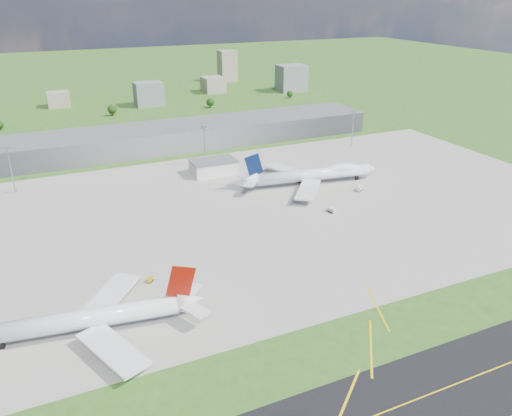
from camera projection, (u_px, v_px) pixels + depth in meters
name	position (u px, v px, depth m)	size (l,w,h in m)	color
ground	(175.00, 153.00, 340.95)	(1400.00, 1400.00, 0.00)	#2B571B
apron	(254.00, 210.00, 252.85)	(360.00, 190.00, 0.08)	gray
terminal	(168.00, 137.00, 350.46)	(300.00, 42.00, 15.00)	slate
ops_building	(213.00, 167.00, 301.36)	(26.00, 16.00, 8.00)	silver
mast_west	(10.00, 162.00, 266.93)	(3.50, 2.00, 25.90)	gray
mast_center	(204.00, 139.00, 308.39)	(3.50, 2.00, 25.90)	gray
mast_east	(353.00, 121.00, 349.86)	(3.50, 2.00, 25.90)	gray
airliner_red_twin	(91.00, 319.00, 159.87)	(75.18, 58.11, 20.65)	silver
airliner_blue_quad	(314.00, 175.00, 283.82)	(81.70, 63.50, 21.37)	silver
tug_yellow	(150.00, 280.00, 190.11)	(3.44, 3.49, 1.60)	#BE920B
van_white_near	(332.00, 210.00, 249.44)	(2.92, 4.98, 2.41)	silver
van_white_far	(359.00, 189.00, 276.28)	(5.04, 4.28, 2.40)	silver
bldg_cw	(58.00, 99.00, 474.17)	(20.00, 18.00, 14.00)	gray
bldg_c	(149.00, 94.00, 477.67)	(26.00, 20.00, 22.00)	slate
bldg_ce	(213.00, 85.00, 542.43)	(22.00, 24.00, 16.00)	gray
bldg_e	(291.00, 78.00, 545.13)	(30.00, 22.00, 28.00)	slate
bldg_tall_e	(227.00, 66.00, 603.59)	(20.00, 18.00, 36.00)	gray
tree_c	(112.00, 109.00, 439.61)	(8.10, 8.10, 9.90)	#382314
tree_e	(210.00, 102.00, 469.49)	(7.65, 7.65, 9.35)	#382314
tree_far_e	(290.00, 94.00, 512.16)	(6.30, 6.30, 7.70)	#382314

